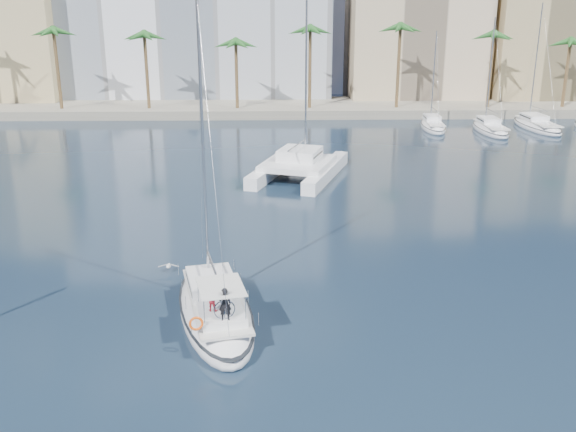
{
  "coord_description": "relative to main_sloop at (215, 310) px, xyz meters",
  "views": [
    {
      "loc": [
        0.14,
        -31.22,
        14.57
      ],
      "look_at": [
        0.95,
        1.5,
        3.79
      ],
      "focal_mm": 40.0,
      "sensor_mm": 36.0,
      "label": 1
    }
  ],
  "objects": [
    {
      "name": "building_modern",
      "position": [
        -9.29,
        75.99,
        13.5
      ],
      "size": [
        42.0,
        16.0,
        28.0
      ],
      "primitive_type": "cube",
      "color": "white",
      "rests_on": "ground"
    },
    {
      "name": "palm_centre",
      "position": [
        2.71,
        59.99,
        9.78
      ],
      "size": [
        3.6,
        3.6,
        12.3
      ],
      "color": "brown",
      "rests_on": "ground"
    },
    {
      "name": "catamaran",
      "position": [
        5.23,
        27.38,
        0.65
      ],
      "size": [
        9.69,
        13.53,
        17.8
      ],
      "rotation": [
        0.0,
        0.0,
        -0.32
      ],
      "color": "white",
      "rests_on": "ground"
    },
    {
      "name": "moored_yacht_c",
      "position": [
        35.71,
        49.99,
        -0.5
      ],
      "size": [
        3.98,
        12.33,
        15.54
      ],
      "primitive_type": null,
      "rotation": [
        0.0,
        0.0,
        0.03
      ],
      "color": "white",
      "rests_on": "ground"
    },
    {
      "name": "building_tan_right",
      "position": [
        44.71,
        70.99,
        8.5
      ],
      "size": [
        18.0,
        12.0,
        18.0
      ],
      "primitive_type": "cube",
      "color": "tan",
      "rests_on": "ground"
    },
    {
      "name": "quay",
      "position": [
        2.71,
        63.99,
        0.1
      ],
      "size": [
        120.0,
        14.0,
        1.2
      ],
      "primitive_type": "cube",
      "color": "gray",
      "rests_on": "ground"
    },
    {
      "name": "main_sloop",
      "position": [
        0.0,
        0.0,
        0.0
      ],
      "size": [
        5.6,
        11.01,
        15.64
      ],
      "rotation": [
        0.0,
        0.0,
        0.22
      ],
      "color": "white",
      "rests_on": "ground"
    },
    {
      "name": "seagull",
      "position": [
        -3.15,
        5.83,
        -0.09
      ],
      "size": [
        1.2,
        0.51,
        0.22
      ],
      "color": "silver",
      "rests_on": "ground"
    },
    {
      "name": "moored_yacht_b",
      "position": [
        29.21,
        47.99,
        -0.5
      ],
      "size": [
        3.32,
        10.83,
        13.72
      ],
      "primitive_type": null,
      "rotation": [
        0.0,
        0.0,
        -0.02
      ],
      "color": "white",
      "rests_on": "ground"
    },
    {
      "name": "palm_right",
      "position": [
        36.71,
        59.99,
        9.78
      ],
      "size": [
        3.6,
        3.6,
        12.3
      ],
      "color": "brown",
      "rests_on": "ground"
    },
    {
      "name": "building_beige",
      "position": [
        24.71,
        72.99,
        9.5
      ],
      "size": [
        20.0,
        14.0,
        20.0
      ],
      "primitive_type": "cube",
      "color": "#C8AE8F",
      "rests_on": "ground"
    },
    {
      "name": "moored_yacht_a",
      "position": [
        22.71,
        49.99,
        -0.5
      ],
      "size": [
        3.37,
        9.52,
        11.9
      ],
      "primitive_type": null,
      "rotation": [
        0.0,
        0.0,
        -0.07
      ],
      "color": "white",
      "rests_on": "ground"
    },
    {
      "name": "ground",
      "position": [
        2.71,
        2.99,
        -0.5
      ],
      "size": [
        160.0,
        160.0,
        0.0
      ],
      "primitive_type": "plane",
      "color": "black",
      "rests_on": "ground"
    },
    {
      "name": "palm_left",
      "position": [
        -31.29,
        59.99,
        9.78
      ],
      "size": [
        3.6,
        3.6,
        12.3
      ],
      "color": "brown",
      "rests_on": "ground"
    }
  ]
}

